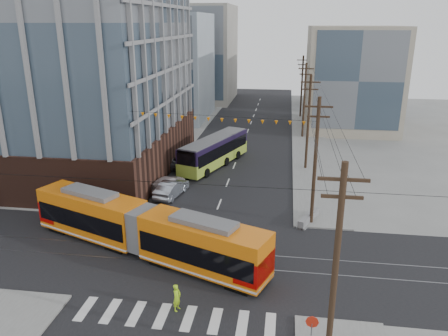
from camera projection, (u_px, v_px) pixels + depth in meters
The scene contains 15 objects.
ground at pixel (187, 288), 28.59m from camera, with size 160.00×160.00×0.00m, color slate.
office_building at pixel (36, 43), 48.60m from camera, with size 30.00×25.00×28.60m, color #381E16.
bg_bldg_nw_near at pixel (157, 67), 76.82m from camera, with size 18.00×16.00×18.00m, color #8C99A5.
bg_bldg_ne_near at pixel (352, 79), 68.92m from camera, with size 14.00×14.00×16.00m, color gray.
bg_bldg_nw_far at pixel (196, 54), 94.87m from camera, with size 16.00×18.00×20.00m, color gray.
bg_bldg_ne_far at pixel (348, 72), 87.73m from camera, with size 16.00×16.00×14.00m, color #8C99A5.
utility_pole_near at pixel (335, 275), 20.06m from camera, with size 0.30×0.30×11.00m, color black.
utility_pole_far at pixel (302, 87), 78.24m from camera, with size 0.30×0.30×11.00m, color black.
streetcar at pixel (144, 229), 32.42m from camera, with size 20.00×2.81×3.85m, color #D3640B, non-canonical shape.
city_bus at pixel (214, 151), 52.53m from camera, with size 2.73×12.58×3.57m, color black, non-canonical shape.
parked_car_silver at pixel (171, 188), 43.50m from camera, with size 1.73×4.97×1.64m, color #9DA6B4.
parked_car_white at pixel (168, 183), 45.22m from camera, with size 1.95×4.79×1.39m, color #BAAEB0.
parked_car_grey at pixel (185, 161), 52.29m from camera, with size 2.42×5.25×1.46m, color #4D4D54.
pedestrian at pixel (177, 298), 26.16m from camera, with size 0.64×0.42×1.74m, color #A5DD1C.
jersey_barrier at pixel (309, 218), 37.96m from camera, with size 0.81×3.58×0.72m, color #595861.
Camera 1 is at (5.94, -23.99, 16.57)m, focal length 35.00 mm.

